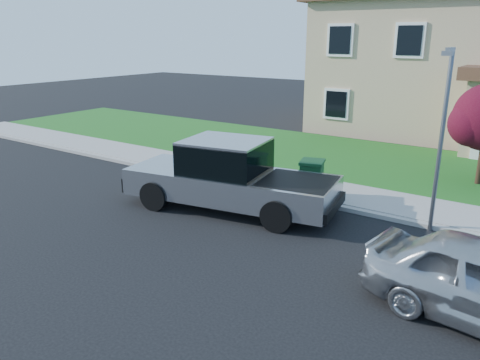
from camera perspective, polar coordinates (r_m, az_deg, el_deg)
name	(u,v)px	position (r m, az deg, el deg)	size (l,w,h in m)	color
ground	(221,225)	(12.38, -2.39, -5.53)	(80.00, 80.00, 0.00)	black
curb	(305,200)	(14.19, 7.91, -2.43)	(40.00, 0.20, 0.12)	gray
sidewalk	(321,190)	(15.13, 9.80, -1.21)	(40.00, 2.00, 0.15)	gray
lawn	(369,161)	(19.17, 15.50, 2.23)	(40.00, 7.00, 0.10)	#175017
house	(435,70)	(26.16, 22.64, 12.33)	(14.00, 11.30, 6.85)	tan
pickup_truck	(229,177)	(13.24, -1.29, 0.31)	(6.39, 3.05, 2.02)	black
woman	(225,166)	(14.98, -1.87, 1.73)	(0.65, 0.53, 1.68)	tan
trash_bin	(311,178)	(14.12, 8.71, 0.21)	(0.86, 0.93, 1.10)	#0F381A
street_lamp	(442,132)	(12.23, 23.38, 5.44)	(0.23, 0.59, 4.53)	slate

